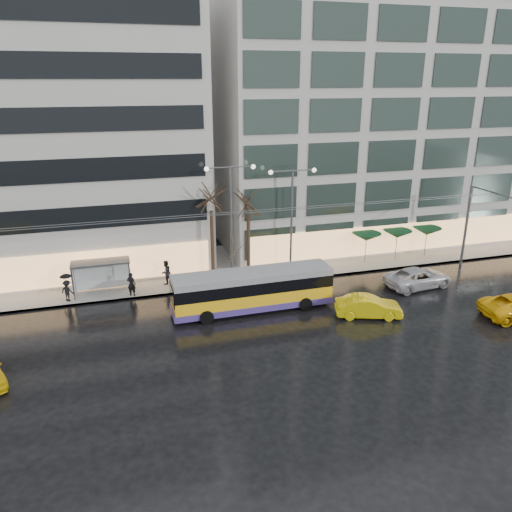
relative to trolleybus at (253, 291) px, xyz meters
name	(u,v)px	position (x,y,z in m)	size (l,w,h in m)	color
ground	(242,348)	(-2.04, -4.87, -1.40)	(140.00, 140.00, 0.00)	black
sidewalk	(223,265)	(-0.04, 9.13, -1.33)	(80.00, 10.00, 0.15)	gray
kerb	(237,286)	(-0.04, 4.18, -1.33)	(80.00, 0.10, 0.15)	slate
building_right	(381,108)	(16.96, 14.13, 11.25)	(32.00, 14.00, 25.00)	#B4B1AC
trolleybus	(253,291)	(0.00, 0.00, 0.00)	(11.21, 4.40, 5.18)	yellow
catenary	(227,240)	(-1.04, 3.06, 2.85)	(42.24, 5.12, 7.00)	#595B60
bus_shelter	(96,270)	(-10.42, 5.81, 0.56)	(4.20, 1.60, 2.51)	#595B60
street_lamp_near	(231,207)	(-0.04, 5.93, 4.59)	(3.96, 0.36, 9.03)	#595B60
street_lamp_far	(292,206)	(4.96, 5.93, 4.31)	(3.96, 0.36, 8.53)	#595B60
tree_a	(211,194)	(-1.54, 6.13, 5.68)	(3.20, 3.20, 8.40)	black
tree_b	(248,199)	(1.46, 6.33, 5.00)	(3.20, 3.20, 7.70)	black
parasol_a	(366,237)	(11.96, 6.13, 1.04)	(2.50, 2.50, 2.65)	#595B60
parasol_b	(397,234)	(14.96, 6.13, 1.04)	(2.50, 2.50, 2.65)	#595B60
parasol_c	(427,231)	(17.96, 6.13, 1.04)	(2.50, 2.50, 2.65)	#595B60
taxi_b	(368,307)	(7.25, -3.22, -0.67)	(1.54, 4.43, 1.46)	yellow
sedan_silver	(418,278)	(13.48, 0.36, -0.65)	(2.50, 5.42, 1.50)	silver
pedestrian_a	(131,278)	(-7.99, 4.53, 0.17)	(1.28, 1.29, 2.19)	black
pedestrian_b	(166,272)	(-5.29, 6.08, -0.30)	(1.17, 1.16, 1.91)	black
pedestrian_c	(67,287)	(-12.46, 4.84, -0.14)	(1.18, 1.14, 2.11)	black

